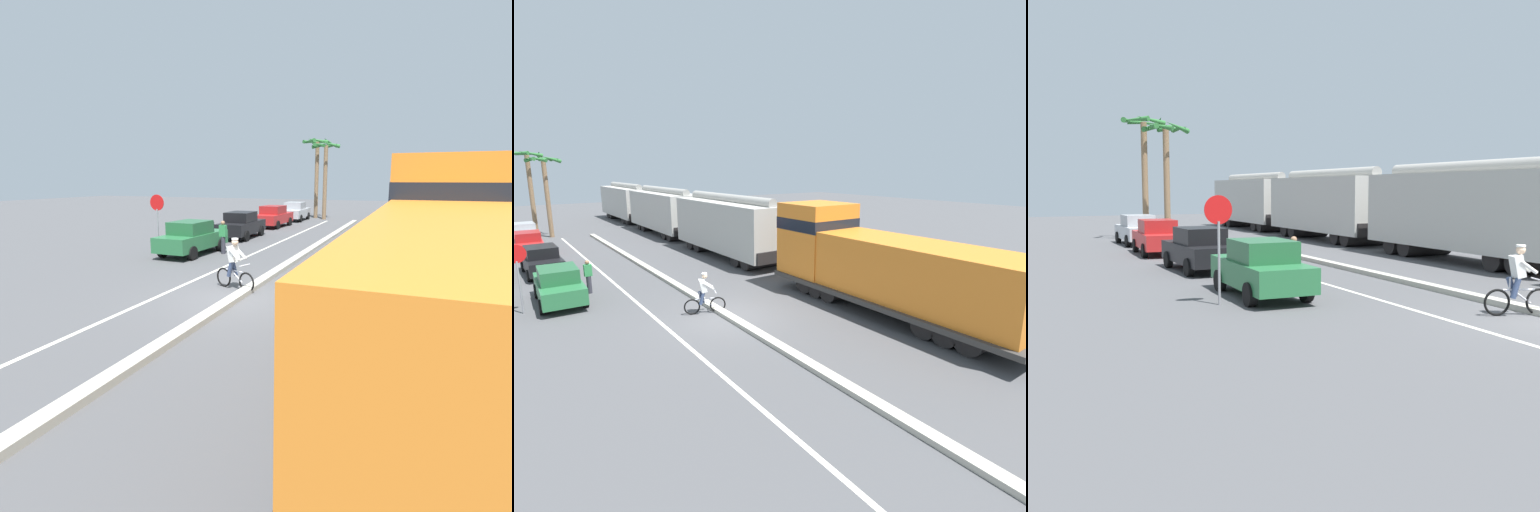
% 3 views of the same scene
% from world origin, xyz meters
% --- Properties ---
extents(median_curb, '(0.36, 36.00, 0.16)m').
position_xyz_m(median_curb, '(0.00, 6.00, 0.08)').
color(median_curb, '#B2AD9E').
rests_on(median_curb, ground).
extents(lane_stripe, '(0.14, 36.00, 0.01)m').
position_xyz_m(lane_stripe, '(-2.40, 6.00, 0.00)').
color(lane_stripe, silver).
rests_on(lane_stripe, ground).
extents(hopper_car_lead, '(2.90, 10.60, 4.18)m').
position_xyz_m(hopper_car_lead, '(5.65, 9.56, 2.08)').
color(hopper_car_lead, '#B4B1A9').
rests_on(hopper_car_lead, ground).
extents(hopper_car_middle, '(2.90, 10.60, 4.18)m').
position_xyz_m(hopper_car_middle, '(5.65, 21.16, 2.08)').
color(hopper_car_middle, '#B6B3AC').
rests_on(hopper_car_middle, ground).
extents(hopper_car_trailing, '(2.90, 10.60, 4.18)m').
position_xyz_m(hopper_car_trailing, '(5.65, 32.76, 2.08)').
color(hopper_car_trailing, '#B3B0A9').
rests_on(hopper_car_trailing, ground).
extents(parked_car_green, '(1.93, 4.25, 1.62)m').
position_xyz_m(parked_car_green, '(-5.14, 5.84, 0.82)').
color(parked_car_green, '#286B3D').
rests_on(parked_car_green, ground).
extents(parked_car_black, '(1.92, 4.24, 1.62)m').
position_xyz_m(parked_car_black, '(-5.15, 11.75, 0.82)').
color(parked_car_black, black).
rests_on(parked_car_black, ground).
extents(parked_car_red, '(1.98, 4.27, 1.62)m').
position_xyz_m(parked_car_red, '(-5.26, 18.01, 0.82)').
color(parked_car_red, red).
rests_on(parked_car_red, ground).
extents(parked_car_silver, '(1.89, 4.23, 1.62)m').
position_xyz_m(parked_car_silver, '(-5.10, 23.32, 0.82)').
color(parked_car_silver, '#B7BABF').
rests_on(parked_car_silver, ground).
extents(cyclist, '(1.63, 0.69, 1.71)m').
position_xyz_m(cyclist, '(-0.54, 0.86, 0.82)').
color(cyclist, black).
rests_on(cyclist, ground).
extents(stop_sign, '(0.76, 0.08, 2.88)m').
position_xyz_m(stop_sign, '(-6.61, 5.18, 2.02)').
color(stop_sign, gray).
rests_on(stop_sign, ground).
extents(palm_tree_near, '(2.53, 2.69, 7.30)m').
position_xyz_m(palm_tree_near, '(-4.02, 26.28, 5.25)').
color(palm_tree_near, '#846647').
rests_on(palm_tree_near, ground).
extents(palm_tree_far, '(2.75, 2.80, 6.91)m').
position_xyz_m(palm_tree_far, '(-2.97, 25.23, 5.13)').
color(palm_tree_far, '#846647').
rests_on(palm_tree_far, ground).
extents(pedestrian_by_cars, '(0.34, 0.22, 1.62)m').
position_xyz_m(pedestrian_by_cars, '(-3.79, 6.50, 0.85)').
color(pedestrian_by_cars, '#33333D').
rests_on(pedestrian_by_cars, ground).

